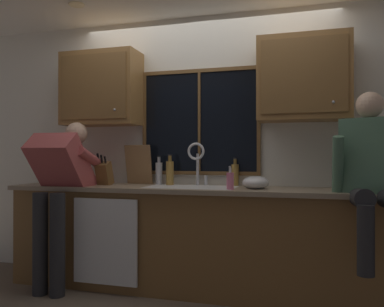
# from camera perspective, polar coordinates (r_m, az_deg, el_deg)

# --- Properties ---
(back_wall) EXTENTS (5.82, 0.12, 2.55)m
(back_wall) POSITION_cam_1_polar(r_m,az_deg,el_deg) (3.85, 2.07, 0.81)
(back_wall) COLOR silver
(back_wall) RESTS_ON floor
(ceiling_downlight_left) EXTENTS (0.14, 0.14, 0.01)m
(ceiling_downlight_left) POSITION_cam_1_polar(r_m,az_deg,el_deg) (3.88, -16.37, 19.96)
(ceiling_downlight_left) COLOR #FFEAB2
(window_glass) EXTENTS (1.10, 0.02, 0.95)m
(window_glass) POSITION_cam_1_polar(r_m,az_deg,el_deg) (3.81, 1.11, 4.58)
(window_glass) COLOR black
(window_frame_top) EXTENTS (1.17, 0.02, 0.04)m
(window_frame_top) POSITION_cam_1_polar(r_m,az_deg,el_deg) (3.87, 1.07, 11.87)
(window_frame_top) COLOR brown
(window_frame_bottom) EXTENTS (1.17, 0.02, 0.04)m
(window_frame_bottom) POSITION_cam_1_polar(r_m,az_deg,el_deg) (3.79, 1.07, -2.84)
(window_frame_bottom) COLOR brown
(window_frame_left) EXTENTS (0.03, 0.02, 0.95)m
(window_frame_left) POSITION_cam_1_polar(r_m,az_deg,el_deg) (3.98, -6.87, 4.37)
(window_frame_left) COLOR brown
(window_frame_right) EXTENTS (0.03, 0.02, 0.95)m
(window_frame_right) POSITION_cam_1_polar(r_m,az_deg,el_deg) (3.70, 9.63, 4.74)
(window_frame_right) COLOR brown
(window_mullion_center) EXTENTS (0.02, 0.02, 0.95)m
(window_mullion_center) POSITION_cam_1_polar(r_m,az_deg,el_deg) (3.80, 1.06, 4.60)
(window_mullion_center) COLOR brown
(lower_cabinet_run) EXTENTS (3.42, 0.58, 0.88)m
(lower_cabinet_run) POSITION_cam_1_polar(r_m,az_deg,el_deg) (3.59, 0.70, -12.52)
(lower_cabinet_run) COLOR brown
(lower_cabinet_run) RESTS_ON floor
(countertop) EXTENTS (3.48, 0.62, 0.04)m
(countertop) POSITION_cam_1_polar(r_m,az_deg,el_deg) (3.50, 0.62, -5.22)
(countertop) COLOR gray
(countertop) RESTS_ON lower_cabinet_run
(dishwasher_front) EXTENTS (0.60, 0.02, 0.74)m
(dishwasher_front) POSITION_cam_1_polar(r_m,az_deg,el_deg) (3.57, -12.46, -12.31)
(dishwasher_front) COLOR white
(upper_cabinet_left) EXTENTS (0.77, 0.36, 0.72)m
(upper_cabinet_left) POSITION_cam_1_polar(r_m,az_deg,el_deg) (4.06, -12.96, 9.05)
(upper_cabinet_left) COLOR olive
(upper_cabinet_right) EXTENTS (0.77, 0.36, 0.72)m
(upper_cabinet_right) POSITION_cam_1_polar(r_m,az_deg,el_deg) (3.57, 15.82, 10.36)
(upper_cabinet_right) COLOR olive
(sink) EXTENTS (0.80, 0.46, 0.21)m
(sink) POSITION_cam_1_polar(r_m,az_deg,el_deg) (3.53, -0.11, -6.45)
(sink) COLOR silver
(sink) RESTS_ON lower_cabinet_run
(faucet) EXTENTS (0.18, 0.09, 0.40)m
(faucet) POSITION_cam_1_polar(r_m,az_deg,el_deg) (3.69, 0.78, -0.72)
(faucet) COLOR silver
(faucet) RESTS_ON countertop
(person_standing) EXTENTS (0.53, 0.71, 1.52)m
(person_standing) POSITION_cam_1_polar(r_m,az_deg,el_deg) (3.75, -18.51, -4.16)
(person_standing) COLOR #262628
(person_standing) RESTS_ON floor
(person_sitting_on_counter) EXTENTS (0.54, 0.66, 1.26)m
(person_sitting_on_counter) POSITION_cam_1_polar(r_m,az_deg,el_deg) (3.14, 24.60, -2.03)
(person_sitting_on_counter) COLOR #262628
(person_sitting_on_counter) RESTS_ON countertop
(knife_block) EXTENTS (0.12, 0.18, 0.32)m
(knife_block) POSITION_cam_1_polar(r_m,az_deg,el_deg) (3.85, -12.56, -2.85)
(knife_block) COLOR brown
(knife_block) RESTS_ON countertop
(cutting_board) EXTENTS (0.27, 0.10, 0.39)m
(cutting_board) POSITION_cam_1_polar(r_m,az_deg,el_deg) (3.92, -7.73, -1.60)
(cutting_board) COLOR #997047
(cutting_board) RESTS_ON countertop
(mixing_bowl) EXTENTS (0.23, 0.23, 0.11)m
(mixing_bowl) POSITION_cam_1_polar(r_m,az_deg,el_deg) (3.38, 9.18, -4.19)
(mixing_bowl) COLOR silver
(mixing_bowl) RESTS_ON countertop
(soap_dispenser) EXTENTS (0.06, 0.07, 0.20)m
(soap_dispenser) POSITION_cam_1_polar(r_m,az_deg,el_deg) (3.26, 5.54, -3.92)
(soap_dispenser) COLOR pink
(soap_dispenser) RESTS_ON countertop
(bottle_green_glass) EXTENTS (0.07, 0.07, 0.26)m
(bottle_green_glass) POSITION_cam_1_polar(r_m,az_deg,el_deg) (3.67, 6.25, -3.01)
(bottle_green_glass) COLOR olive
(bottle_green_glass) RESTS_ON countertop
(bottle_tall_clear) EXTENTS (0.07, 0.07, 0.29)m
(bottle_tall_clear) POSITION_cam_1_polar(r_m,az_deg,el_deg) (3.75, -3.22, -2.74)
(bottle_tall_clear) COLOR olive
(bottle_tall_clear) RESTS_ON countertop
(bottle_amber_small) EXTENTS (0.07, 0.07, 0.28)m
(bottle_amber_small) POSITION_cam_1_polar(r_m,az_deg,el_deg) (3.83, -4.80, -2.78)
(bottle_amber_small) COLOR #B7B7BC
(bottle_amber_small) RESTS_ON countertop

